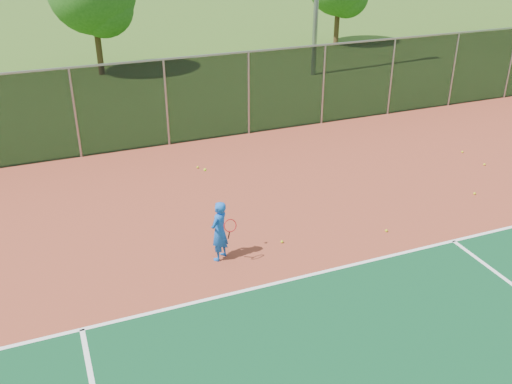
% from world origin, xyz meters
% --- Properties ---
extents(ground, '(120.00, 120.00, 0.00)m').
position_xyz_m(ground, '(0.00, 0.00, 0.00)').
color(ground, '#305217').
rests_on(ground, ground).
extents(court_apron, '(30.00, 20.00, 0.02)m').
position_xyz_m(court_apron, '(0.00, 2.00, 0.01)').
color(court_apron, '#9B3F27').
rests_on(court_apron, ground).
extents(fence_back, '(30.00, 0.06, 3.03)m').
position_xyz_m(fence_back, '(0.00, 12.00, 1.56)').
color(fence_back, black).
rests_on(fence_back, court_apron).
extents(tennis_player, '(0.65, 0.72, 2.34)m').
position_xyz_m(tennis_player, '(-3.65, 4.43, 0.77)').
color(tennis_player, blue).
rests_on(tennis_player, court_apron).
extents(practice_ball_0, '(0.07, 0.07, 0.07)m').
position_xyz_m(practice_ball_0, '(4.27, 4.88, 0.06)').
color(practice_ball_0, '#C2CB17').
rests_on(practice_ball_0, court_apron).
extents(practice_ball_3, '(0.07, 0.07, 0.07)m').
position_xyz_m(practice_ball_3, '(6.01, 6.44, 0.06)').
color(practice_ball_3, '#C2CB17').
rests_on(practice_ball_3, court_apron).
extents(practice_ball_4, '(0.07, 0.07, 0.07)m').
position_xyz_m(practice_ball_4, '(0.70, 4.01, 0.06)').
color(practice_ball_4, '#C2CB17').
rests_on(practice_ball_4, court_apron).
extents(practice_ball_5, '(0.07, 0.07, 0.07)m').
position_xyz_m(practice_ball_5, '(-2.01, 4.51, 0.06)').
color(practice_ball_5, '#C2CB17').
rests_on(practice_ball_5, court_apron).
extents(practice_ball_6, '(0.07, 0.07, 0.07)m').
position_xyz_m(practice_ball_6, '(-2.66, 9.65, 0.06)').
color(practice_ball_6, '#C2CB17').
rests_on(practice_ball_6, court_apron).
extents(practice_ball_7, '(0.07, 0.07, 0.07)m').
position_xyz_m(practice_ball_7, '(6.06, 7.55, 0.06)').
color(practice_ball_7, '#C2CB17').
rests_on(practice_ball_7, court_apron).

